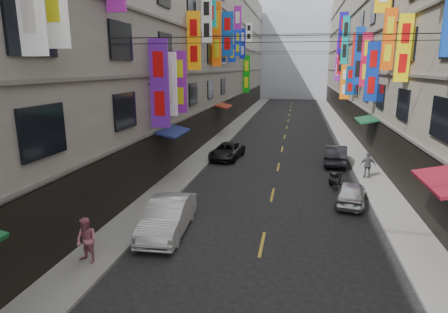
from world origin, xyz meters
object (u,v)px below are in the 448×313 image
at_px(car_right_far, 336,155).
at_px(pedestrian_rfar, 368,165).
at_px(car_right_mid, 351,193).
at_px(car_left_mid, 168,216).
at_px(car_left_far, 227,151).
at_px(pedestrian_lfar, 87,241).
at_px(scooter_far_right, 335,181).

xyz_separation_m(car_right_far, pedestrian_rfar, (1.56, -3.62, 0.24)).
height_order(car_right_mid, pedestrian_rfar, pedestrian_rfar).
bearing_deg(car_left_mid, car_right_mid, 28.71).
xyz_separation_m(car_right_mid, car_right_far, (0.00, 8.24, 0.10)).
relative_size(car_left_mid, pedestrian_rfar, 2.74).
height_order(car_left_far, pedestrian_rfar, pedestrian_rfar).
bearing_deg(car_left_mid, pedestrian_lfar, -125.08).
bearing_deg(car_right_mid, pedestrian_rfar, -99.35).
bearing_deg(car_left_mid, scooter_far_right, 41.34).
xyz_separation_m(scooter_far_right, car_left_mid, (-7.47, -7.48, 0.29)).
bearing_deg(car_right_mid, pedestrian_lfar, 48.95).
distance_m(scooter_far_right, pedestrian_lfar, 14.12).
relative_size(car_left_far, pedestrian_lfar, 2.61).
bearing_deg(car_right_far, car_left_mid, 64.99).
xyz_separation_m(scooter_far_right, car_right_mid, (0.53, -2.40, 0.15)).
xyz_separation_m(pedestrian_lfar, pedestrian_rfar, (11.44, 12.78, -0.01)).
relative_size(scooter_far_right, pedestrian_rfar, 1.08).
relative_size(scooter_far_right, car_right_far, 0.42).
height_order(scooter_far_right, car_right_far, car_right_far).
xyz_separation_m(scooter_far_right, car_right_far, (0.53, 5.83, 0.25)).
relative_size(scooter_far_right, car_left_mid, 0.40).
bearing_deg(pedestrian_rfar, car_right_far, -68.83).
xyz_separation_m(car_left_mid, pedestrian_lfar, (-1.88, -3.08, 0.21)).
relative_size(scooter_far_right, car_left_far, 0.41).
distance_m(car_right_mid, pedestrian_rfar, 4.88).
bearing_deg(pedestrian_rfar, car_left_far, -23.49).
distance_m(car_left_mid, car_left_far, 13.43).
relative_size(car_left_far, car_right_far, 1.02).
distance_m(car_right_mid, pedestrian_lfar, 12.82).
height_order(scooter_far_right, pedestrian_lfar, pedestrian_lfar).
height_order(car_right_mid, car_right_far, car_right_far).
distance_m(car_right_far, pedestrian_lfar, 19.15).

